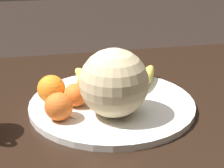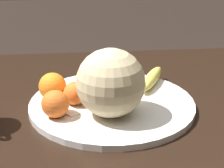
{
  "view_description": "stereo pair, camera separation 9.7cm",
  "coord_description": "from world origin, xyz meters",
  "px_view_note": "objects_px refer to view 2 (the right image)",
  "views": [
    {
      "loc": [
        0.15,
        0.87,
        1.21
      ],
      "look_at": [
        -0.03,
        -0.01,
        0.84
      ],
      "focal_mm": 60.0,
      "sensor_mm": 36.0,
      "label": 1
    },
    {
      "loc": [
        0.06,
        0.88,
        1.21
      ],
      "look_at": [
        -0.03,
        -0.01,
        0.84
      ],
      "focal_mm": 60.0,
      "sensor_mm": 36.0,
      "label": 2
    }
  ],
  "objects_px": {
    "orange_front_right": "(53,86)",
    "orange_back_left": "(75,93)",
    "fruit_bowl": "(112,104)",
    "melon": "(111,83)",
    "orange_front_left": "(55,104)",
    "banana_bunch": "(122,78)",
    "orange_mid_center": "(91,84)",
    "produce_tag": "(66,110)",
    "kitchen_table": "(101,138)"
  },
  "relations": [
    {
      "from": "orange_front_right",
      "to": "orange_mid_center",
      "type": "height_order",
      "value": "orange_front_right"
    },
    {
      "from": "orange_back_left",
      "to": "produce_tag",
      "type": "relative_size",
      "value": 0.77
    },
    {
      "from": "fruit_bowl",
      "to": "produce_tag",
      "type": "bearing_deg",
      "value": 18.96
    },
    {
      "from": "orange_front_right",
      "to": "orange_back_left",
      "type": "distance_m",
      "value": 0.07
    },
    {
      "from": "fruit_bowl",
      "to": "orange_front_right",
      "type": "bearing_deg",
      "value": -11.23
    },
    {
      "from": "orange_front_left",
      "to": "orange_front_right",
      "type": "height_order",
      "value": "orange_front_right"
    },
    {
      "from": "kitchen_table",
      "to": "banana_bunch",
      "type": "distance_m",
      "value": 0.19
    },
    {
      "from": "fruit_bowl",
      "to": "melon",
      "type": "bearing_deg",
      "value": 81.8
    },
    {
      "from": "produce_tag",
      "to": "orange_back_left",
      "type": "bearing_deg",
      "value": -72.93
    },
    {
      "from": "orange_front_right",
      "to": "orange_back_left",
      "type": "xyz_separation_m",
      "value": [
        -0.06,
        0.03,
        -0.01
      ]
    },
    {
      "from": "orange_front_right",
      "to": "orange_mid_center",
      "type": "xyz_separation_m",
      "value": [
        -0.1,
        -0.01,
        -0.0
      ]
    },
    {
      "from": "produce_tag",
      "to": "melon",
      "type": "bearing_deg",
      "value": -146.11
    },
    {
      "from": "melon",
      "to": "banana_bunch",
      "type": "relative_size",
      "value": 0.62
    },
    {
      "from": "melon",
      "to": "orange_front_left",
      "type": "distance_m",
      "value": 0.14
    },
    {
      "from": "kitchen_table",
      "to": "orange_back_left",
      "type": "height_order",
      "value": "orange_back_left"
    },
    {
      "from": "orange_front_right",
      "to": "produce_tag",
      "type": "xyz_separation_m",
      "value": [
        -0.03,
        0.07,
        -0.04
      ]
    },
    {
      "from": "orange_mid_center",
      "to": "melon",
      "type": "bearing_deg",
      "value": 110.69
    },
    {
      "from": "orange_mid_center",
      "to": "orange_back_left",
      "type": "distance_m",
      "value": 0.06
    },
    {
      "from": "fruit_bowl",
      "to": "melon",
      "type": "relative_size",
      "value": 2.61
    },
    {
      "from": "banana_bunch",
      "to": "orange_front_right",
      "type": "relative_size",
      "value": 3.68
    },
    {
      "from": "melon",
      "to": "fruit_bowl",
      "type": "bearing_deg",
      "value": -98.2
    },
    {
      "from": "fruit_bowl",
      "to": "orange_mid_center",
      "type": "xyz_separation_m",
      "value": [
        0.05,
        -0.04,
        0.04
      ]
    },
    {
      "from": "orange_back_left",
      "to": "orange_front_left",
      "type": "bearing_deg",
      "value": 55.2
    },
    {
      "from": "fruit_bowl",
      "to": "orange_front_right",
      "type": "xyz_separation_m",
      "value": [
        0.16,
        -0.03,
        0.04
      ]
    },
    {
      "from": "banana_bunch",
      "to": "fruit_bowl",
      "type": "bearing_deg",
      "value": 165.88
    },
    {
      "from": "melon",
      "to": "orange_back_left",
      "type": "bearing_deg",
      "value": -39.15
    },
    {
      "from": "kitchen_table",
      "to": "orange_front_left",
      "type": "bearing_deg",
      "value": 30.43
    },
    {
      "from": "orange_front_right",
      "to": "orange_mid_center",
      "type": "distance_m",
      "value": 0.1
    },
    {
      "from": "kitchen_table",
      "to": "banana_bunch",
      "type": "bearing_deg",
      "value": -121.15
    },
    {
      "from": "orange_mid_center",
      "to": "fruit_bowl",
      "type": "bearing_deg",
      "value": 141.72
    },
    {
      "from": "orange_front_left",
      "to": "fruit_bowl",
      "type": "bearing_deg",
      "value": -153.7
    },
    {
      "from": "melon",
      "to": "banana_bunch",
      "type": "bearing_deg",
      "value": -105.24
    },
    {
      "from": "orange_front_left",
      "to": "orange_back_left",
      "type": "bearing_deg",
      "value": -124.8
    },
    {
      "from": "banana_bunch",
      "to": "orange_front_right",
      "type": "bearing_deg",
      "value": 118.37
    },
    {
      "from": "orange_mid_center",
      "to": "orange_back_left",
      "type": "xyz_separation_m",
      "value": [
        0.04,
        0.04,
        -0.0
      ]
    },
    {
      "from": "orange_front_right",
      "to": "produce_tag",
      "type": "relative_size",
      "value": 0.93
    },
    {
      "from": "orange_front_left",
      "to": "orange_mid_center",
      "type": "xyz_separation_m",
      "value": [
        -0.09,
        -0.11,
        -0.0
      ]
    },
    {
      "from": "fruit_bowl",
      "to": "melon",
      "type": "xyz_separation_m",
      "value": [
        0.01,
        0.07,
        0.09
      ]
    },
    {
      "from": "kitchen_table",
      "to": "orange_front_left",
      "type": "height_order",
      "value": "orange_front_left"
    },
    {
      "from": "banana_bunch",
      "to": "orange_mid_center",
      "type": "bearing_deg",
      "value": 132.56
    },
    {
      "from": "fruit_bowl",
      "to": "orange_mid_center",
      "type": "relative_size",
      "value": 6.45
    },
    {
      "from": "melon",
      "to": "orange_front_right",
      "type": "distance_m",
      "value": 0.18
    },
    {
      "from": "orange_back_left",
      "to": "orange_front_right",
      "type": "bearing_deg",
      "value": -29.47
    },
    {
      "from": "banana_bunch",
      "to": "orange_back_left",
      "type": "height_order",
      "value": "orange_back_left"
    },
    {
      "from": "orange_front_right",
      "to": "orange_mid_center",
      "type": "relative_size",
      "value": 1.08
    },
    {
      "from": "fruit_bowl",
      "to": "orange_mid_center",
      "type": "height_order",
      "value": "orange_mid_center"
    },
    {
      "from": "kitchen_table",
      "to": "melon",
      "type": "xyz_separation_m",
      "value": [
        -0.02,
        0.07,
        0.19
      ]
    },
    {
      "from": "orange_front_left",
      "to": "produce_tag",
      "type": "height_order",
      "value": "orange_front_left"
    },
    {
      "from": "melon",
      "to": "orange_front_left",
      "type": "relative_size",
      "value": 2.47
    },
    {
      "from": "kitchen_table",
      "to": "melon",
      "type": "height_order",
      "value": "melon"
    }
  ]
}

